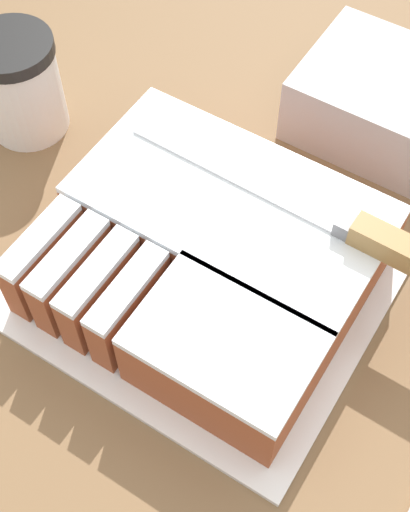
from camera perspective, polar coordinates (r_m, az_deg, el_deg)
name	(u,v)px	position (r m, az deg, el deg)	size (l,w,h in m)	color
ground_plane	(230,508)	(1.54, 2.03, -19.51)	(8.00, 8.00, 0.00)	#7F705B
countertop	(240,430)	(1.09, 2.78, -13.74)	(1.40, 1.10, 0.93)	brown
cake_board	(205,279)	(0.66, 0.00, -1.85)	(0.31, 0.29, 0.01)	white
cake	(213,255)	(0.63, 0.63, 0.10)	(0.27, 0.25, 0.07)	#994C2D
knife	(382,242)	(0.60, 13.97, 1.06)	(0.34, 0.03, 0.02)	silver
coffee_cup	(20,85)	(0.77, -14.58, 13.09)	(0.09, 0.09, 0.11)	white
storage_box	(386,103)	(0.77, 14.27, 11.77)	(0.17, 0.14, 0.08)	#B2B2B7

